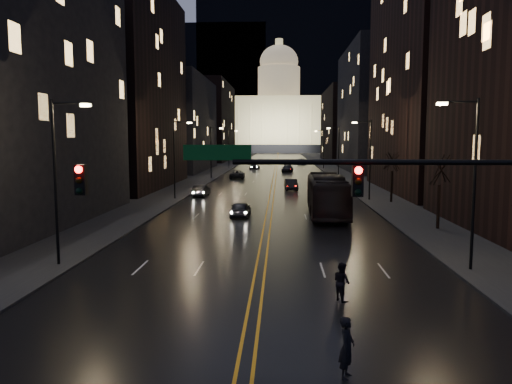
# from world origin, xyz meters

# --- Properties ---
(ground) EXTENTS (900.00, 900.00, 0.00)m
(ground) POSITION_xyz_m (0.00, 0.00, 0.00)
(ground) COLOR black
(ground) RESTS_ON ground
(road) EXTENTS (20.00, 320.00, 0.02)m
(road) POSITION_xyz_m (0.00, 130.00, 0.01)
(road) COLOR black
(road) RESTS_ON ground
(sidewalk_left) EXTENTS (8.00, 320.00, 0.16)m
(sidewalk_left) POSITION_xyz_m (-14.00, 130.00, 0.08)
(sidewalk_left) COLOR black
(sidewalk_left) RESTS_ON ground
(sidewalk_right) EXTENTS (8.00, 320.00, 0.16)m
(sidewalk_right) POSITION_xyz_m (14.00, 130.00, 0.08)
(sidewalk_right) COLOR black
(sidewalk_right) RESTS_ON ground
(center_line) EXTENTS (0.62, 320.00, 0.01)m
(center_line) POSITION_xyz_m (0.00, 130.00, 0.03)
(center_line) COLOR orange
(center_line) RESTS_ON road
(building_left_mid) EXTENTS (12.00, 30.00, 28.00)m
(building_left_mid) POSITION_xyz_m (-21.00, 54.00, 14.00)
(building_left_mid) COLOR black
(building_left_mid) RESTS_ON ground
(building_left_far) EXTENTS (12.00, 34.00, 20.00)m
(building_left_far) POSITION_xyz_m (-21.00, 92.00, 10.00)
(building_left_far) COLOR black
(building_left_far) RESTS_ON ground
(building_left_dist) EXTENTS (12.00, 40.00, 24.00)m
(building_left_dist) POSITION_xyz_m (-21.00, 140.00, 12.00)
(building_left_dist) COLOR black
(building_left_dist) RESTS_ON ground
(building_right_tall) EXTENTS (12.00, 30.00, 38.00)m
(building_right_tall) POSITION_xyz_m (21.00, 50.00, 19.00)
(building_right_tall) COLOR black
(building_right_tall) RESTS_ON ground
(building_right_mid) EXTENTS (12.00, 34.00, 26.00)m
(building_right_mid) POSITION_xyz_m (21.00, 92.00, 13.00)
(building_right_mid) COLOR black
(building_right_mid) RESTS_ON ground
(building_right_dist) EXTENTS (12.00, 40.00, 22.00)m
(building_right_dist) POSITION_xyz_m (21.00, 140.00, 11.00)
(building_right_dist) COLOR black
(building_right_dist) RESTS_ON ground
(mountain_ridge) EXTENTS (520.00, 60.00, 130.00)m
(mountain_ridge) POSITION_xyz_m (40.00, 380.00, 65.00)
(mountain_ridge) COLOR black
(mountain_ridge) RESTS_ON ground
(capitol) EXTENTS (90.00, 50.00, 58.50)m
(capitol) POSITION_xyz_m (0.00, 250.00, 17.15)
(capitol) COLOR black
(capitol) RESTS_ON ground
(traffic_signal) EXTENTS (17.29, 0.45, 7.00)m
(traffic_signal) POSITION_xyz_m (5.91, -0.00, 5.10)
(traffic_signal) COLOR black
(traffic_signal) RESTS_ON ground
(streetlamp_right_near) EXTENTS (2.13, 0.25, 9.00)m
(streetlamp_right_near) POSITION_xyz_m (10.81, 10.00, 5.08)
(streetlamp_right_near) COLOR black
(streetlamp_right_near) RESTS_ON ground
(streetlamp_left_near) EXTENTS (2.13, 0.25, 9.00)m
(streetlamp_left_near) POSITION_xyz_m (-10.81, 10.00, 5.08)
(streetlamp_left_near) COLOR black
(streetlamp_left_near) RESTS_ON ground
(streetlamp_right_mid) EXTENTS (2.13, 0.25, 9.00)m
(streetlamp_right_mid) POSITION_xyz_m (10.81, 40.00, 5.08)
(streetlamp_right_mid) COLOR black
(streetlamp_right_mid) RESTS_ON ground
(streetlamp_left_mid) EXTENTS (2.13, 0.25, 9.00)m
(streetlamp_left_mid) POSITION_xyz_m (-10.81, 40.00, 5.08)
(streetlamp_left_mid) COLOR black
(streetlamp_left_mid) RESTS_ON ground
(streetlamp_right_far) EXTENTS (2.13, 0.25, 9.00)m
(streetlamp_right_far) POSITION_xyz_m (10.81, 70.00, 5.08)
(streetlamp_right_far) COLOR black
(streetlamp_right_far) RESTS_ON ground
(streetlamp_left_far) EXTENTS (2.13, 0.25, 9.00)m
(streetlamp_left_far) POSITION_xyz_m (-10.81, 70.00, 5.08)
(streetlamp_left_far) COLOR black
(streetlamp_left_far) RESTS_ON ground
(streetlamp_right_dist) EXTENTS (2.13, 0.25, 9.00)m
(streetlamp_right_dist) POSITION_xyz_m (10.81, 100.00, 5.08)
(streetlamp_right_dist) COLOR black
(streetlamp_right_dist) RESTS_ON ground
(streetlamp_left_dist) EXTENTS (2.13, 0.25, 9.00)m
(streetlamp_left_dist) POSITION_xyz_m (-10.81, 100.00, 5.08)
(streetlamp_left_dist) COLOR black
(streetlamp_left_dist) RESTS_ON ground
(tree_right_mid) EXTENTS (2.40, 2.40, 6.65)m
(tree_right_mid) POSITION_xyz_m (13.00, 22.00, 4.53)
(tree_right_mid) COLOR black
(tree_right_mid) RESTS_ON ground
(tree_right_far) EXTENTS (2.40, 2.40, 6.65)m
(tree_right_far) POSITION_xyz_m (13.00, 38.00, 4.53)
(tree_right_far) COLOR black
(tree_right_far) RESTS_ON ground
(bus) EXTENTS (3.40, 13.35, 3.70)m
(bus) POSITION_xyz_m (5.28, 29.33, 1.85)
(bus) COLOR black
(bus) RESTS_ON ground
(oncoming_car_a) EXTENTS (1.75, 4.23, 1.43)m
(oncoming_car_a) POSITION_xyz_m (-2.50, 27.83, 0.72)
(oncoming_car_a) COLOR black
(oncoming_car_a) RESTS_ON ground
(oncoming_car_b) EXTENTS (1.73, 4.33, 1.40)m
(oncoming_car_b) POSITION_xyz_m (-8.50, 43.34, 0.70)
(oncoming_car_b) COLOR black
(oncoming_car_b) RESTS_ON ground
(oncoming_car_c) EXTENTS (2.51, 5.30, 1.46)m
(oncoming_car_c) POSITION_xyz_m (-6.45, 70.30, 0.73)
(oncoming_car_c) COLOR black
(oncoming_car_c) RESTS_ON ground
(oncoming_car_d) EXTENTS (2.44, 4.74, 1.31)m
(oncoming_car_d) POSITION_xyz_m (-4.80, 96.02, 0.66)
(oncoming_car_d) COLOR black
(oncoming_car_d) RESTS_ON ground
(receding_car_a) EXTENTS (1.89, 4.64, 1.50)m
(receding_car_a) POSITION_xyz_m (2.50, 51.30, 0.75)
(receding_car_a) COLOR black
(receding_car_a) RESTS_ON ground
(receding_car_b) EXTENTS (2.42, 5.03, 1.65)m
(receding_car_b) POSITION_xyz_m (6.82, 55.55, 0.83)
(receding_car_b) COLOR black
(receding_car_b) RESTS_ON ground
(receding_car_c) EXTENTS (2.65, 5.44, 1.53)m
(receding_car_c) POSITION_xyz_m (2.50, 87.18, 0.76)
(receding_car_c) COLOR black
(receding_car_c) RESTS_ON ground
(receding_car_d) EXTENTS (2.56, 5.51, 1.53)m
(receding_car_d) POSITION_xyz_m (6.88, 121.85, 0.77)
(receding_car_d) COLOR black
(receding_car_d) RESTS_ON ground
(pedestrian_a) EXTENTS (0.64, 0.78, 1.83)m
(pedestrian_a) POSITION_xyz_m (2.99, -2.00, 0.92)
(pedestrian_a) COLOR black
(pedestrian_a) RESTS_ON ground
(pedestrian_b) EXTENTS (0.81, 0.93, 1.68)m
(pedestrian_b) POSITION_xyz_m (3.69, 5.00, 0.84)
(pedestrian_b) COLOR black
(pedestrian_b) RESTS_ON ground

